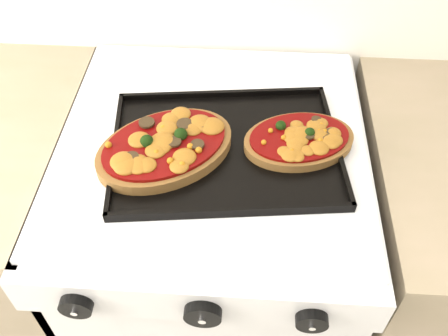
# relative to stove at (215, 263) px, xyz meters

# --- Properties ---
(stove) EXTENTS (0.60, 0.60, 0.91)m
(stove) POSITION_rel_stove_xyz_m (0.00, 0.00, 0.00)
(stove) COLOR silver
(stove) RESTS_ON floor
(control_panel) EXTENTS (0.60, 0.02, 0.09)m
(control_panel) POSITION_rel_stove_xyz_m (0.00, -0.31, 0.40)
(control_panel) COLOR silver
(control_panel) RESTS_ON stove
(knob_left) EXTENTS (0.05, 0.02, 0.05)m
(knob_left) POSITION_rel_stove_xyz_m (-0.19, -0.33, 0.40)
(knob_left) COLOR black
(knob_left) RESTS_ON control_panel
(knob_center) EXTENTS (0.06, 0.02, 0.06)m
(knob_center) POSITION_rel_stove_xyz_m (0.01, -0.33, 0.40)
(knob_center) COLOR black
(knob_center) RESTS_ON control_panel
(knob_right) EXTENTS (0.05, 0.02, 0.05)m
(knob_right) POSITION_rel_stove_xyz_m (0.18, -0.33, 0.40)
(knob_right) COLOR black
(knob_right) RESTS_ON control_panel
(baking_tray) EXTENTS (0.45, 0.36, 0.02)m
(baking_tray) POSITION_rel_stove_xyz_m (0.03, -0.03, 0.47)
(baking_tray) COLOR black
(baking_tray) RESTS_ON stove
(pizza_left) EXTENTS (0.31, 0.29, 0.04)m
(pizza_left) POSITION_rel_stove_xyz_m (-0.08, -0.05, 0.48)
(pizza_left) COLOR brown
(pizza_left) RESTS_ON baking_tray
(pizza_right) EXTENTS (0.23, 0.19, 0.03)m
(pizza_right) POSITION_rel_stove_xyz_m (0.16, -0.02, 0.48)
(pizza_right) COLOR brown
(pizza_right) RESTS_ON baking_tray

